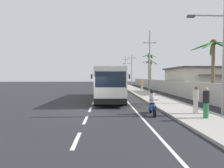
{
  "coord_description": "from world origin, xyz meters",
  "views": [
    {
      "loc": [
        1.12,
        -13.43,
        2.51
      ],
      "look_at": [
        1.91,
        6.81,
        1.7
      ],
      "focal_mm": 29.66,
      "sensor_mm": 36.0,
      "label": 1
    }
  ],
  "objects_px": {
    "palm_second": "(149,65)",
    "pedestrian_far_walk": "(142,85)",
    "utility_pole_mid": "(150,60)",
    "palm_third": "(213,57)",
    "pedestrian_near_kerb": "(196,100)",
    "utility_pole_nearest": "(223,44)",
    "utility_pole_far": "(131,69)",
    "motorcycle_trailing": "(120,88)",
    "motorcycle_beside_bus": "(152,105)",
    "palm_nearest": "(150,69)",
    "pedestrian_midwalk": "(206,102)",
    "roadside_building": "(212,80)",
    "utility_pole_distant": "(125,69)",
    "coach_bus_foreground": "(110,82)"
  },
  "relations": [
    {
      "from": "motorcycle_trailing",
      "to": "pedestrian_midwalk",
      "type": "relative_size",
      "value": 1.12
    },
    {
      "from": "pedestrian_near_kerb",
      "to": "utility_pole_distant",
      "type": "bearing_deg",
      "value": 42.8
    },
    {
      "from": "coach_bus_foreground",
      "to": "utility_pole_distant",
      "type": "relative_size",
      "value": 1.19
    },
    {
      "from": "coach_bus_foreground",
      "to": "motorcycle_trailing",
      "type": "relative_size",
      "value": 6.24
    },
    {
      "from": "pedestrian_near_kerb",
      "to": "utility_pole_nearest",
      "type": "relative_size",
      "value": 0.21
    },
    {
      "from": "coach_bus_foreground",
      "to": "pedestrian_midwalk",
      "type": "xyz_separation_m",
      "value": [
        5.17,
        -9.99,
        -0.82
      ]
    },
    {
      "from": "coach_bus_foreground",
      "to": "roadside_building",
      "type": "xyz_separation_m",
      "value": [
        15.32,
        6.68,
        0.07
      ]
    },
    {
      "from": "motorcycle_beside_bus",
      "to": "palm_nearest",
      "type": "distance_m",
      "value": 27.24
    },
    {
      "from": "pedestrian_far_walk",
      "to": "palm_third",
      "type": "distance_m",
      "value": 16.1
    },
    {
      "from": "coach_bus_foreground",
      "to": "palm_third",
      "type": "bearing_deg",
      "value": -24.72
    },
    {
      "from": "utility_pole_mid",
      "to": "utility_pole_distant",
      "type": "distance_m",
      "value": 38.59
    },
    {
      "from": "motorcycle_trailing",
      "to": "palm_second",
      "type": "bearing_deg",
      "value": 36.94
    },
    {
      "from": "pedestrian_near_kerb",
      "to": "roadside_building",
      "type": "bearing_deg",
      "value": 11.37
    },
    {
      "from": "pedestrian_near_kerb",
      "to": "utility_pole_far",
      "type": "height_order",
      "value": "utility_pole_far"
    },
    {
      "from": "pedestrian_near_kerb",
      "to": "motorcycle_beside_bus",
      "type": "bearing_deg",
      "value": 125.53
    },
    {
      "from": "coach_bus_foreground",
      "to": "pedestrian_far_walk",
      "type": "bearing_deg",
      "value": 63.05
    },
    {
      "from": "motorcycle_trailing",
      "to": "utility_pole_nearest",
      "type": "relative_size",
      "value": 0.23
    },
    {
      "from": "pedestrian_far_walk",
      "to": "utility_pole_far",
      "type": "height_order",
      "value": "utility_pole_far"
    },
    {
      "from": "coach_bus_foreground",
      "to": "palm_third",
      "type": "height_order",
      "value": "palm_third"
    },
    {
      "from": "pedestrian_midwalk",
      "to": "palm_third",
      "type": "bearing_deg",
      "value": 124.15
    },
    {
      "from": "utility_pole_mid",
      "to": "palm_third",
      "type": "xyz_separation_m",
      "value": [
        2.12,
        -14.72,
        -0.99
      ]
    },
    {
      "from": "pedestrian_midwalk",
      "to": "palm_second",
      "type": "distance_m",
      "value": 23.91
    },
    {
      "from": "motorcycle_beside_bus",
      "to": "utility_pole_nearest",
      "type": "relative_size",
      "value": 0.23
    },
    {
      "from": "utility_pole_distant",
      "to": "palm_nearest",
      "type": "relative_size",
      "value": 1.67
    },
    {
      "from": "pedestrian_midwalk",
      "to": "utility_pole_nearest",
      "type": "distance_m",
      "value": 4.11
    },
    {
      "from": "utility_pole_distant",
      "to": "motorcycle_beside_bus",
      "type": "bearing_deg",
      "value": -94.57
    },
    {
      "from": "palm_second",
      "to": "pedestrian_far_walk",
      "type": "bearing_deg",
      "value": -129.22
    },
    {
      "from": "motorcycle_trailing",
      "to": "pedestrian_far_walk",
      "type": "relative_size",
      "value": 1.11
    },
    {
      "from": "roadside_building",
      "to": "motorcycle_beside_bus",
      "type": "bearing_deg",
      "value": -130.58
    },
    {
      "from": "pedestrian_near_kerb",
      "to": "pedestrian_far_walk",
      "type": "distance_m",
      "value": 19.99
    },
    {
      "from": "coach_bus_foreground",
      "to": "roadside_building",
      "type": "relative_size",
      "value": 1.0
    },
    {
      "from": "motorcycle_beside_bus",
      "to": "pedestrian_near_kerb",
      "type": "height_order",
      "value": "pedestrian_near_kerb"
    },
    {
      "from": "pedestrian_midwalk",
      "to": "palm_nearest",
      "type": "relative_size",
      "value": 0.29
    },
    {
      "from": "coach_bus_foreground",
      "to": "roadside_building",
      "type": "distance_m",
      "value": 16.72
    },
    {
      "from": "utility_pole_nearest",
      "to": "roadside_building",
      "type": "distance_m",
      "value": 17.74
    },
    {
      "from": "pedestrian_midwalk",
      "to": "palm_third",
      "type": "relative_size",
      "value": 0.3
    },
    {
      "from": "utility_pole_far",
      "to": "palm_third",
      "type": "distance_m",
      "value": 34.1
    },
    {
      "from": "pedestrian_near_kerb",
      "to": "utility_pole_far",
      "type": "bearing_deg",
      "value": 42.55
    },
    {
      "from": "utility_pole_mid",
      "to": "palm_third",
      "type": "relative_size",
      "value": 1.75
    },
    {
      "from": "pedestrian_midwalk",
      "to": "utility_pole_nearest",
      "type": "relative_size",
      "value": 0.21
    },
    {
      "from": "palm_nearest",
      "to": "roadside_building",
      "type": "height_order",
      "value": "palm_nearest"
    },
    {
      "from": "palm_third",
      "to": "palm_second",
      "type": "bearing_deg",
      "value": 94.71
    },
    {
      "from": "palm_third",
      "to": "pedestrian_near_kerb",
      "type": "bearing_deg",
      "value": -129.95
    },
    {
      "from": "pedestrian_near_kerb",
      "to": "pedestrian_far_walk",
      "type": "relative_size",
      "value": 0.98
    },
    {
      "from": "utility_pole_nearest",
      "to": "utility_pole_mid",
      "type": "height_order",
      "value": "utility_pole_mid"
    },
    {
      "from": "coach_bus_foreground",
      "to": "motorcycle_trailing",
      "type": "distance_m",
      "value": 9.38
    },
    {
      "from": "pedestrian_midwalk",
      "to": "palm_nearest",
      "type": "height_order",
      "value": "palm_nearest"
    },
    {
      "from": "motorcycle_trailing",
      "to": "palm_nearest",
      "type": "distance_m",
      "value": 11.89
    },
    {
      "from": "palm_third",
      "to": "palm_nearest",
      "type": "bearing_deg",
      "value": 90.4
    },
    {
      "from": "motorcycle_trailing",
      "to": "palm_third",
      "type": "xyz_separation_m",
      "value": [
        7.29,
        -13.29,
        3.6
      ]
    }
  ]
}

